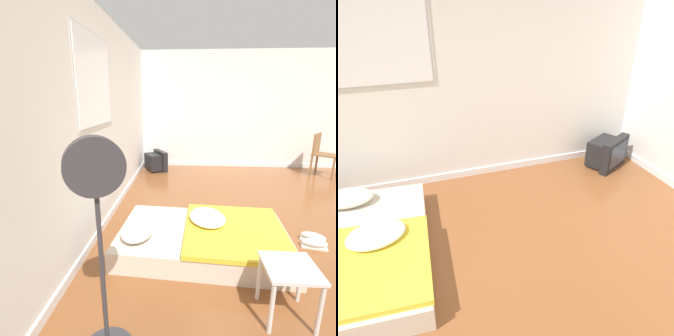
% 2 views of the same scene
% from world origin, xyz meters
% --- Properties ---
extents(ground_plane, '(20.00, 20.00, 0.00)m').
position_xyz_m(ground_plane, '(0.00, 0.00, 0.00)').
color(ground_plane, brown).
extents(wall_back, '(7.87, 0.08, 2.60)m').
position_xyz_m(wall_back, '(-0.01, 2.48, 1.29)').
color(wall_back, white).
rests_on(wall_back, ground_plane).
extents(wall_right, '(0.08, 7.31, 2.60)m').
position_xyz_m(wall_right, '(2.77, 0.00, 1.29)').
color(wall_right, white).
rests_on(wall_right, ground_plane).
extents(mattress_bed, '(1.26, 1.84, 0.36)m').
position_xyz_m(mattress_bed, '(-0.87, 1.23, 0.14)').
color(mattress_bed, beige).
rests_on(mattress_bed, ground_plane).
extents(crt_tv, '(0.63, 0.57, 0.43)m').
position_xyz_m(crt_tv, '(2.26, 2.10, 0.21)').
color(crt_tv, black).
rests_on(crt_tv, ground_plane).
extents(wooden_chair, '(0.63, 0.63, 0.88)m').
position_xyz_m(wooden_chair, '(2.13, -1.38, 0.52)').
color(wooden_chair, olive).
rests_on(wooden_chair, ground_plane).
extents(side_stool, '(0.37, 0.37, 0.43)m').
position_xyz_m(side_stool, '(-1.74, 0.67, 0.35)').
color(side_stool, silver).
rests_on(side_stool, ground_plane).
extents(sneaker_pair, '(0.33, 0.33, 0.10)m').
position_xyz_m(sneaker_pair, '(-0.70, -0.01, 0.05)').
color(sneaker_pair, silver).
rests_on(sneaker_pair, ground_plane).
extents(standing_fan, '(0.33, 0.33, 1.41)m').
position_xyz_m(standing_fan, '(-2.12, 1.91, 0.95)').
color(standing_fan, '#333338').
rests_on(standing_fan, ground_plane).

